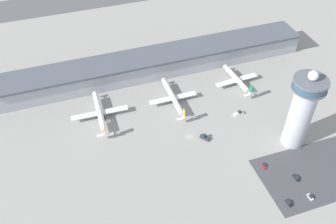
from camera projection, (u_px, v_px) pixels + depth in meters
ground_plane at (189, 137)px, 231.18m from camera, size 1000.00×1000.00×0.00m
terminal_building at (155, 63)px, 274.04m from camera, size 226.81×25.00×15.81m
control_tower at (302, 110)px, 210.60m from camera, size 19.06×19.06×53.20m
parking_lot_surface at (316, 172)px, 211.20m from camera, size 64.00×40.00×0.01m
airplane_gate_alpha at (100, 113)px, 241.08m from camera, size 37.03×41.68×11.78m
airplane_gate_bravo at (174, 98)px, 251.81m from camera, size 32.89×42.59×11.31m
airplane_gate_charlie at (237, 80)px, 266.02m from camera, size 32.60×36.06×11.69m
service_truck_catering at (105, 120)px, 240.43m from camera, size 7.33×5.88×2.75m
service_truck_fuel at (205, 137)px, 229.39m from camera, size 5.61×6.27×3.17m
service_truck_baggage at (239, 113)px, 245.41m from camera, size 6.76×2.84×2.44m
car_silver_sedan at (289, 203)px, 195.94m from camera, size 1.92×4.41×1.59m
car_white_wagon at (264, 166)px, 214.12m from camera, size 1.96×4.46×1.42m
car_green_van at (296, 178)px, 207.84m from camera, size 1.97×4.85×1.49m
car_blue_compact at (310, 197)px, 198.61m from camera, size 1.80×4.09×1.59m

